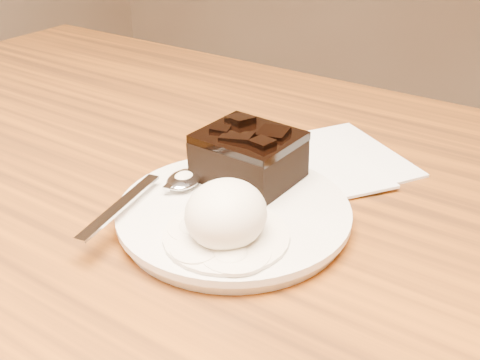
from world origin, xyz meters
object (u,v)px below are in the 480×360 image
Objects in this scene: spoon at (184,181)px; napkin at (330,158)px; plate at (234,215)px; ice_cream_scoop at (226,214)px; brownie at (249,159)px.

spoon is 1.16× the size of napkin.
napkin is (0.02, 0.16, -0.01)m from plate.
plate is 3.02× the size of ice_cream_scoop.
brownie is 0.10m from ice_cream_scoop.
spoon is at bearing 175.32° from plate.
plate reaches higher than napkin.
brownie is at bearing 109.50° from plate.
napkin is (0.04, 0.11, -0.03)m from brownie.
brownie is 1.28× the size of ice_cream_scoop.
spoon is (-0.06, 0.00, 0.01)m from plate.
plate is 0.06m from spoon.
ice_cream_scoop reaches higher than napkin.
ice_cream_scoop is (0.04, -0.10, 0.00)m from brownie.
spoon is at bearing -116.60° from napkin.
spoon is 0.18m from napkin.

